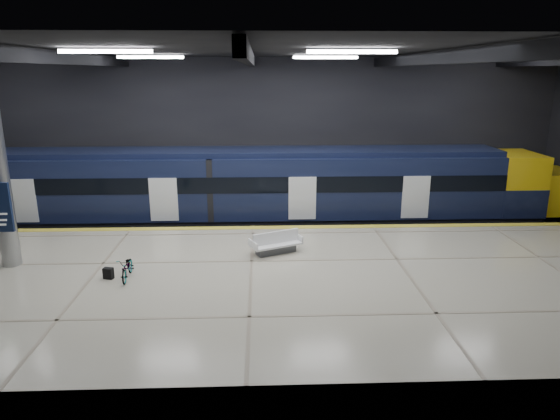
{
  "coord_description": "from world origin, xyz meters",
  "views": [
    {
      "loc": [
        0.35,
        -16.92,
        7.34
      ],
      "look_at": [
        1.06,
        1.5,
        2.2
      ],
      "focal_mm": 32.0,
      "sensor_mm": 36.0,
      "label": 1
    }
  ],
  "objects": [
    {
      "name": "train",
      "position": [
        0.93,
        5.5,
        2.06
      ],
      "size": [
        29.4,
        2.84,
        3.79
      ],
      "color": "black",
      "rests_on": "ground"
    },
    {
      "name": "ground",
      "position": [
        0.0,
        0.0,
        0.0
      ],
      "size": [
        30.0,
        30.0,
        0.0
      ],
      "primitive_type": "plane",
      "color": "black",
      "rests_on": "ground"
    },
    {
      "name": "safety_strip",
      "position": [
        0.0,
        2.75,
        1.11
      ],
      "size": [
        30.0,
        0.4,
        0.01
      ],
      "primitive_type": "cube",
      "color": "yellow",
      "rests_on": "platform"
    },
    {
      "name": "bench",
      "position": [
        0.85,
        -0.24,
        1.38
      ],
      "size": [
        1.96,
        1.44,
        0.8
      ],
      "rotation": [
        0.0,
        0.0,
        0.43
      ],
      "color": "#595B60",
      "rests_on": "platform"
    },
    {
      "name": "room_shell",
      "position": [
        -0.0,
        0.0,
        5.72
      ],
      "size": [
        30.1,
        16.1,
        8.05
      ],
      "color": "black",
      "rests_on": "ground"
    },
    {
      "name": "pannier_bag",
      "position": [
        -4.43,
        -2.31,
        1.28
      ],
      "size": [
        0.34,
        0.25,
        0.35
      ],
      "primitive_type": "cube",
      "rotation": [
        0.0,
        0.0,
        -0.27
      ],
      "color": "black",
      "rests_on": "platform"
    },
    {
      "name": "rails",
      "position": [
        0.0,
        5.5,
        0.08
      ],
      "size": [
        30.0,
        1.52,
        0.16
      ],
      "color": "gray",
      "rests_on": "ground"
    },
    {
      "name": "platform",
      "position": [
        0.0,
        -2.5,
        0.55
      ],
      "size": [
        30.0,
        11.0,
        1.1
      ],
      "primitive_type": "cube",
      "color": "#BDB6A0",
      "rests_on": "ground"
    },
    {
      "name": "bicycle",
      "position": [
        -3.83,
        -2.31,
        1.46
      ],
      "size": [
        0.55,
        1.39,
        0.72
      ],
      "primitive_type": "imported",
      "rotation": [
        0.0,
        0.0,
        0.05
      ],
      "color": "#99999E",
      "rests_on": "platform"
    }
  ]
}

